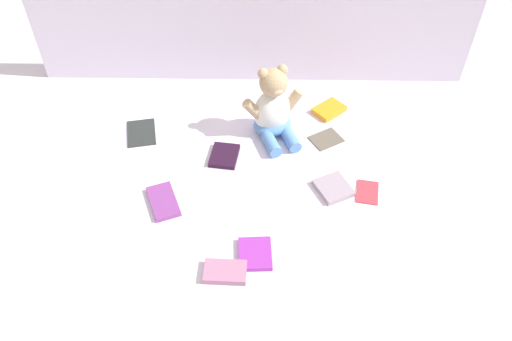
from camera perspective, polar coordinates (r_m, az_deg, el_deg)
name	(u,v)px	position (r m, az deg, el deg)	size (l,w,h in m)	color
ground_plane	(250,170)	(1.66, -0.67, 0.10)	(3.20, 3.20, 0.00)	silver
teddy_bear	(273,110)	(1.74, 1.88, 6.61)	(0.21, 0.21, 0.25)	white
book_case_0	(163,201)	(1.59, -10.04, -3.33)	(0.08, 0.13, 0.02)	#833C8B
book_case_1	(141,132)	(1.83, -12.37, 4.08)	(0.09, 0.13, 0.01)	#282D2B
book_case_2	(329,110)	(1.89, 7.95, 6.56)	(0.08, 0.11, 0.02)	orange
book_case_3	(326,139)	(1.78, 7.63, 3.45)	(0.08, 0.10, 0.01)	#5F5649
book_case_4	(255,254)	(1.45, -0.10, -9.05)	(0.09, 0.10, 0.01)	purple
book_case_5	(224,156)	(1.70, -3.46, 1.62)	(0.09, 0.11, 0.02)	black
book_case_6	(333,188)	(1.62, 8.41, -1.90)	(0.09, 0.10, 0.02)	#9B8B9B
book_case_7	(225,272)	(1.42, -3.37, -10.95)	(0.07, 0.11, 0.02)	#A96C90
book_case_8	(367,192)	(1.63, 12.01, -2.27)	(0.07, 0.09, 0.01)	#C83744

